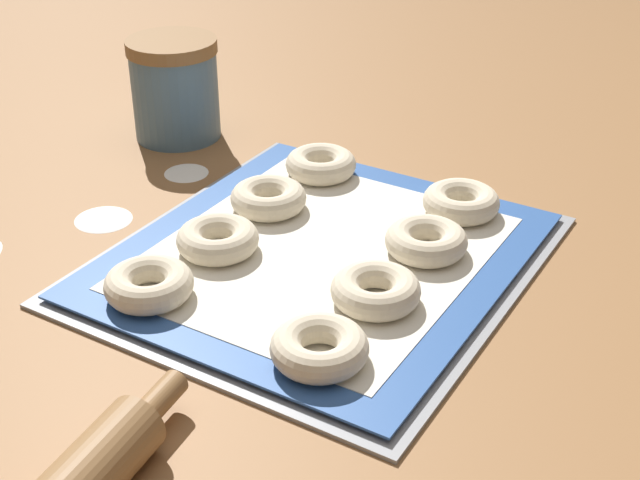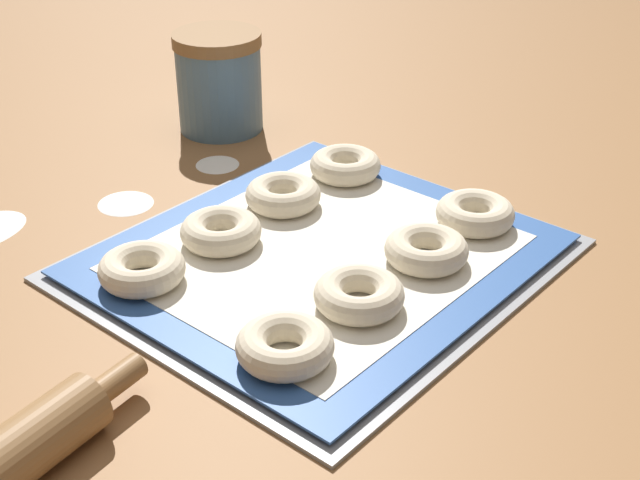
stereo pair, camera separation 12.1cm
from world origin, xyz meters
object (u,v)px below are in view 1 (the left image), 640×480
object	(u,v)px
bagel_back_mid_right	(268,198)
flour_canister	(175,88)
bagel_front_far_right	(461,202)
bagel_back_mid_left	(218,239)
bagel_back_far_left	(149,284)
bagel_front_mid_left	(376,290)
bagel_back_far_right	(321,164)
baking_tray	(320,258)
bagel_front_mid_right	(426,241)
bagel_front_far_left	(319,347)

from	to	relation	value
bagel_back_mid_right	flour_canister	size ratio (longest dim) A/B	0.64
bagel_front_far_right	flour_canister	world-z (taller)	flour_canister
bagel_back_mid_right	bagel_back_mid_left	bearing A→B (deg)	-176.26
bagel_front_far_right	bagel_back_far_left	size ratio (longest dim) A/B	1.00
bagel_front_mid_left	bagel_back_far_left	size ratio (longest dim) A/B	1.00
bagel_back_far_left	bagel_back_mid_right	distance (m)	0.19
bagel_back_far_right	flour_canister	world-z (taller)	flour_canister
bagel_back_far_left	bagel_back_far_right	world-z (taller)	same
bagel_back_mid_left	bagel_back_mid_right	distance (m)	0.10
baking_tray	bagel_back_far_left	distance (m)	0.17
bagel_back_far_left	bagel_back_mid_left	size ratio (longest dim) A/B	1.00
bagel_front_mid_left	bagel_back_far_right	size ratio (longest dim) A/B	1.00
bagel_front_mid_right	bagel_back_far_right	world-z (taller)	same
flour_canister	bagel_back_mid_left	bearing A→B (deg)	-133.97
bagel_back_far_left	bagel_front_mid_right	bearing A→B (deg)	-42.04
bagel_front_mid_right	bagel_back_far_left	world-z (taller)	same
bagel_front_far_right	bagel_back_mid_right	xyz separation A→B (m)	(-0.10, 0.18, 0.00)
bagel_back_far_right	bagel_back_mid_left	bearing A→B (deg)	-179.42
bagel_front_mid_left	bagel_back_far_left	distance (m)	0.20
bagel_front_far_right	bagel_back_mid_left	bearing A→B (deg)	138.65
bagel_front_mid_left	bagel_front_mid_right	size ratio (longest dim) A/B	1.00
baking_tray	bagel_back_far_left	xyz separation A→B (m)	(-0.15, 0.09, 0.02)
bagel_front_far_left	bagel_back_far_left	xyz separation A→B (m)	(0.00, 0.18, 0.00)
bagel_back_far_left	bagel_back_far_right	size ratio (longest dim) A/B	1.00
bagel_front_mid_right	bagel_front_far_right	size ratio (longest dim) A/B	1.00
baking_tray	bagel_back_far_right	world-z (taller)	bagel_back_far_right
bagel_back_far_right	bagel_back_far_left	bearing A→B (deg)	179.57
bagel_front_mid_right	bagel_back_far_right	size ratio (longest dim) A/B	1.00
baking_tray	bagel_front_far_right	world-z (taller)	bagel_front_far_right
bagel_front_far_right	flour_canister	xyz separation A→B (m)	(0.03, 0.40, 0.04)
bagel_front_mid_right	bagel_front_mid_left	bearing A→B (deg)	179.37
bagel_front_far_right	bagel_back_far_right	distance (m)	0.17
bagel_front_mid_left	bagel_back_mid_right	xyz separation A→B (m)	(0.10, 0.18, 0.00)
bagel_back_far_right	flour_canister	size ratio (longest dim) A/B	0.64
bagel_front_mid_left	bagel_front_mid_right	world-z (taller)	same
bagel_front_far_right	bagel_back_far_right	bearing A→B (deg)	89.14
bagel_back_mid_left	bagel_front_mid_right	bearing A→B (deg)	-59.72
bagel_back_far_left	flour_canister	size ratio (longest dim) A/B	0.64
baking_tray	flour_canister	bearing A→B (deg)	61.55
flour_canister	bagel_front_mid_left	bearing A→B (deg)	-118.71
bagel_back_mid_left	bagel_front_far_left	bearing A→B (deg)	-119.09
bagel_back_mid_left	bagel_back_far_right	size ratio (longest dim) A/B	1.00
bagel_front_mid_right	bagel_back_mid_right	xyz separation A→B (m)	(-0.00, 0.18, 0.00)
bagel_back_far_right	bagel_front_far_left	bearing A→B (deg)	-149.05
bagel_front_mid_right	bagel_front_far_right	bearing A→B (deg)	2.19
bagel_back_mid_left	bagel_back_mid_right	size ratio (longest dim) A/B	1.00
bagel_front_far_right	bagel_back_far_right	world-z (taller)	same
bagel_back_mid_left	bagel_back_far_right	bearing A→B (deg)	0.58
bagel_front_far_right	bagel_back_mid_left	size ratio (longest dim) A/B	1.00
baking_tray	bagel_back_far_left	world-z (taller)	bagel_back_far_left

